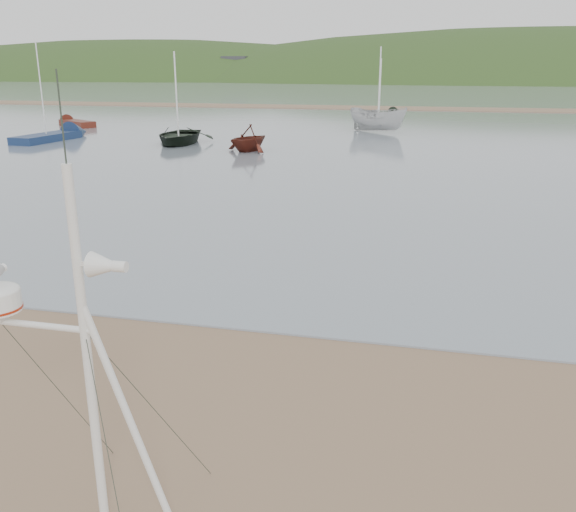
% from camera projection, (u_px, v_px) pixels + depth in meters
% --- Properties ---
extents(ground, '(560.00, 560.00, 0.00)m').
position_uv_depth(ground, '(110.00, 444.00, 8.35)').
color(ground, brown).
rests_on(ground, ground).
extents(water, '(560.00, 256.00, 0.04)m').
position_uv_depth(water, '(419.00, 90.00, 130.90)').
color(water, slate).
rests_on(water, ground).
extents(sandbar, '(560.00, 7.00, 0.07)m').
position_uv_depth(sandbar, '(402.00, 108.00, 73.32)').
color(sandbar, brown).
rests_on(sandbar, water).
extents(hill_ridge, '(620.00, 180.00, 80.00)m').
position_uv_depth(hill_ridge, '(474.00, 135.00, 228.32)').
color(hill_ridge, '#233B18').
rests_on(hill_ridge, ground).
extents(far_cottages, '(294.40, 6.30, 8.00)m').
position_uv_depth(far_cottages, '(436.00, 69.00, 188.47)').
color(far_cottages, beige).
rests_on(far_cottages, ground).
extents(mast_rig, '(2.19, 2.34, 4.95)m').
position_uv_depth(mast_rig, '(88.00, 428.00, 6.62)').
color(mast_rig, white).
rests_on(mast_rig, ground).
extents(boat_dark, '(3.87, 1.45, 5.30)m').
position_uv_depth(boat_dark, '(177.00, 103.00, 39.32)').
color(boat_dark, black).
rests_on(boat_dark, water).
extents(boat_red, '(3.08, 2.58, 3.06)m').
position_uv_depth(boat_red, '(248.00, 126.00, 36.16)').
color(boat_red, '#4F1B12').
rests_on(boat_red, water).
extents(boat_white, '(2.64, 2.62, 5.10)m').
position_uv_depth(boat_white, '(379.00, 98.00, 46.51)').
color(boat_white, silver).
rests_on(boat_white, water).
extents(sailboat_blue_near, '(2.33, 7.26, 7.09)m').
position_uv_depth(sailboat_blue_near, '(65.00, 134.00, 43.23)').
color(sailboat_blue_near, '#15274C').
rests_on(sailboat_blue_near, ground).
extents(sailboat_dark_mid, '(4.69, 5.88, 6.10)m').
position_uv_depth(sailboat_dark_mid, '(389.00, 114.00, 61.34)').
color(sailboat_dark_mid, black).
rests_on(sailboat_dark_mid, ground).
extents(dinghy_red_far, '(5.37, 4.07, 1.34)m').
position_uv_depth(dinghy_red_far, '(70.00, 123.00, 52.47)').
color(dinghy_red_far, '#4F1B12').
rests_on(dinghy_red_far, ground).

